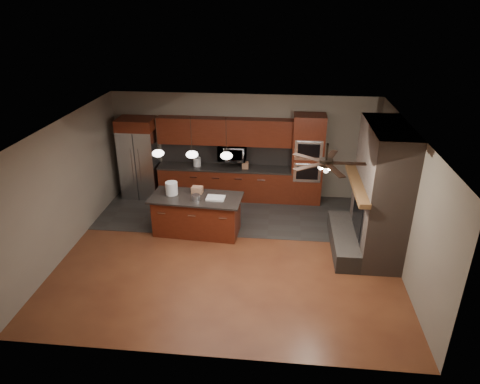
# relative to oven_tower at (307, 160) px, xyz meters

# --- Properties ---
(ground) EXTENTS (7.00, 7.00, 0.00)m
(ground) POSITION_rel_oven_tower_xyz_m (-1.70, -2.69, -1.19)
(ground) COLOR brown
(ground) RESTS_ON ground
(ceiling) EXTENTS (7.00, 6.00, 0.02)m
(ceiling) POSITION_rel_oven_tower_xyz_m (-1.70, -2.69, 1.61)
(ceiling) COLOR white
(ceiling) RESTS_ON back_wall
(back_wall) EXTENTS (7.00, 0.02, 2.80)m
(back_wall) POSITION_rel_oven_tower_xyz_m (-1.70, 0.31, 0.21)
(back_wall) COLOR slate
(back_wall) RESTS_ON ground
(right_wall) EXTENTS (0.02, 6.00, 2.80)m
(right_wall) POSITION_rel_oven_tower_xyz_m (1.80, -2.69, 0.21)
(right_wall) COLOR slate
(right_wall) RESTS_ON ground
(left_wall) EXTENTS (0.02, 6.00, 2.80)m
(left_wall) POSITION_rel_oven_tower_xyz_m (-5.20, -2.69, 0.21)
(left_wall) COLOR slate
(left_wall) RESTS_ON ground
(slate_tile_patch) EXTENTS (7.00, 2.40, 0.01)m
(slate_tile_patch) POSITION_rel_oven_tower_xyz_m (-1.70, -0.89, -1.19)
(slate_tile_patch) COLOR #2E2C2A
(slate_tile_patch) RESTS_ON ground
(fireplace_column) EXTENTS (1.30, 2.10, 2.80)m
(fireplace_column) POSITION_rel_oven_tower_xyz_m (1.34, -2.29, 0.11)
(fireplace_column) COLOR brown
(fireplace_column) RESTS_ON ground
(back_cabinetry) EXTENTS (3.59, 0.64, 2.20)m
(back_cabinetry) POSITION_rel_oven_tower_xyz_m (-2.18, 0.05, -0.30)
(back_cabinetry) COLOR #5B1F10
(back_cabinetry) RESTS_ON ground
(oven_tower) EXTENTS (0.80, 0.63, 2.38)m
(oven_tower) POSITION_rel_oven_tower_xyz_m (0.00, 0.00, 0.00)
(oven_tower) COLOR #5B1F10
(oven_tower) RESTS_ON ground
(microwave) EXTENTS (0.73, 0.41, 0.50)m
(microwave) POSITION_rel_oven_tower_xyz_m (-1.98, 0.06, 0.11)
(microwave) COLOR silver
(microwave) RESTS_ON back_cabinetry
(refrigerator) EXTENTS (0.95, 0.75, 2.19)m
(refrigerator) POSITION_rel_oven_tower_xyz_m (-4.48, -0.07, -0.10)
(refrigerator) COLOR silver
(refrigerator) RESTS_ON ground
(kitchen_island) EXTENTS (2.13, 1.08, 0.92)m
(kitchen_island) POSITION_rel_oven_tower_xyz_m (-2.57, -1.94, -0.73)
(kitchen_island) COLOR #5B1F10
(kitchen_island) RESTS_ON ground
(white_bucket) EXTENTS (0.30, 0.30, 0.30)m
(white_bucket) POSITION_rel_oven_tower_xyz_m (-3.15, -1.85, -0.12)
(white_bucket) COLOR white
(white_bucket) RESTS_ON kitchen_island
(paint_can) EXTENTS (0.23, 0.23, 0.13)m
(paint_can) POSITION_rel_oven_tower_xyz_m (-2.54, -2.10, -0.21)
(paint_can) COLOR #A7A7AB
(paint_can) RESTS_ON kitchen_island
(paint_tray) EXTENTS (0.42, 0.30, 0.04)m
(paint_tray) POSITION_rel_oven_tower_xyz_m (-2.11, -1.99, -0.25)
(paint_tray) COLOR white
(paint_tray) RESTS_ON kitchen_island
(cardboard_box) EXTENTS (0.26, 0.20, 0.16)m
(cardboard_box) POSITION_rel_oven_tower_xyz_m (-2.58, -1.73, -0.19)
(cardboard_box) COLOR #A87657
(cardboard_box) RESTS_ON kitchen_island
(counter_bucket) EXTENTS (0.27, 0.27, 0.23)m
(counter_bucket) POSITION_rel_oven_tower_xyz_m (-2.92, 0.01, -0.18)
(counter_bucket) COLOR silver
(counter_bucket) RESTS_ON back_cabinetry
(counter_box) EXTENTS (0.17, 0.13, 0.19)m
(counter_box) POSITION_rel_oven_tower_xyz_m (-1.62, -0.04, -0.20)
(counter_box) COLOR #93684C
(counter_box) RESTS_ON back_cabinetry
(pendant_left) EXTENTS (0.26, 0.26, 0.92)m
(pendant_left) POSITION_rel_oven_tower_xyz_m (-3.35, -1.99, 0.77)
(pendant_left) COLOR black
(pendant_left) RESTS_ON ceiling
(pendant_center) EXTENTS (0.26, 0.26, 0.92)m
(pendant_center) POSITION_rel_oven_tower_xyz_m (-2.60, -1.99, 0.77)
(pendant_center) COLOR black
(pendant_center) RESTS_ON ceiling
(pendant_right) EXTENTS (0.26, 0.26, 0.92)m
(pendant_right) POSITION_rel_oven_tower_xyz_m (-1.85, -1.99, 0.77)
(pendant_right) COLOR black
(pendant_right) RESTS_ON ceiling
(ceiling_fan) EXTENTS (1.27, 1.33, 0.41)m
(ceiling_fan) POSITION_rel_oven_tower_xyz_m (0.10, -3.49, 1.27)
(ceiling_fan) COLOR black
(ceiling_fan) RESTS_ON ceiling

